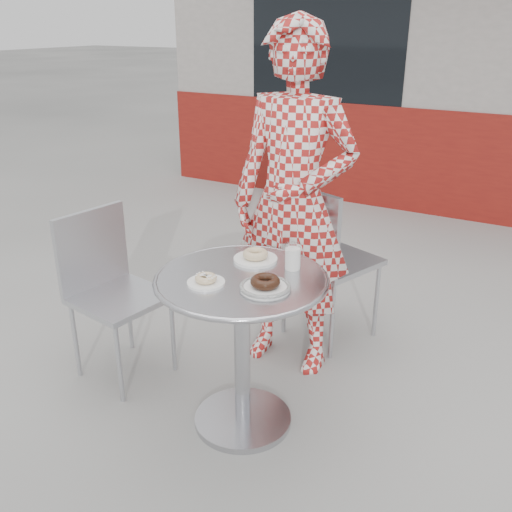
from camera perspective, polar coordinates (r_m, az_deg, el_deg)
The scene contains 10 objects.
ground at distance 2.80m, azimuth -1.01°, elevation -16.63°, with size 60.00×60.00×0.00m, color #A09D98.
storefront at distance 7.51m, azimuth 22.21°, elevation 18.94°, with size 6.02×4.55×3.00m.
bistro_table at distance 2.51m, azimuth -1.43°, elevation -5.94°, with size 0.75×0.75×0.76m.
chair_far at distance 3.39m, azimuth 7.28°, elevation -3.47°, with size 0.58×0.58×0.95m.
chair_left at distance 3.10m, azimuth -13.25°, elevation -6.98°, with size 0.49×0.48×0.88m.
seated_person at distance 2.90m, azimuth 3.79°, elevation 5.17°, with size 0.66×0.43×1.81m, color maroon.
plate_far at distance 2.58m, azimuth -0.06°, elevation -0.06°, with size 0.20×0.20×0.05m.
plate_near at distance 2.36m, azimuth -5.02°, elevation -2.43°, with size 0.16×0.16×0.04m.
plate_checker at distance 2.31m, azimuth 0.92°, elevation -2.95°, with size 0.21×0.21×0.05m.
milk_cup at distance 2.48m, azimuth 3.70°, elevation -0.16°, with size 0.07×0.07×0.12m.
Camera 1 is at (1.11, -1.86, 1.77)m, focal length 40.00 mm.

